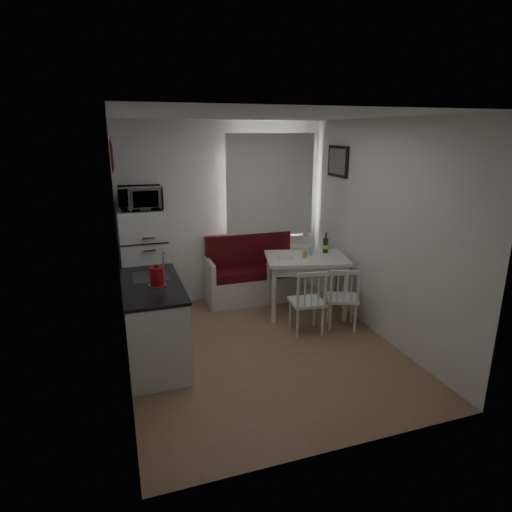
{
  "coord_description": "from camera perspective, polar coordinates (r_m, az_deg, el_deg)",
  "views": [
    {
      "loc": [
        -1.5,
        -4.24,
        2.45
      ],
      "look_at": [
        0.09,
        0.5,
        0.99
      ],
      "focal_mm": 30.0,
      "sensor_mm": 36.0,
      "label": 1
    }
  ],
  "objects": [
    {
      "name": "floor",
      "position": [
        5.12,
        0.89,
        -12.26
      ],
      "size": [
        3.0,
        3.5,
        0.02
      ],
      "primitive_type": "cube",
      "color": "#94734E",
      "rests_on": "ground"
    },
    {
      "name": "wall_back",
      "position": [
        6.28,
        -4.39,
        5.71
      ],
      "size": [
        3.0,
        0.02,
        2.6
      ],
      "primitive_type": "cube",
      "color": "white",
      "rests_on": "floor"
    },
    {
      "name": "fridge",
      "position": [
        5.9,
        -14.59,
        -1.04
      ],
      "size": [
        0.59,
        0.59,
        1.49
      ],
      "primitive_type": "cube",
      "color": "white",
      "rests_on": "floor"
    },
    {
      "name": "microwave",
      "position": [
        5.66,
        -15.2,
        7.47
      ],
      "size": [
        0.53,
        0.36,
        0.3
      ],
      "primitive_type": "imported",
      "color": "white",
      "rests_on": "fridge"
    },
    {
      "name": "plate",
      "position": [
        5.74,
        3.95,
        -0.22
      ],
      "size": [
        0.22,
        0.22,
        0.02
      ],
      "primitive_type": "cylinder",
      "color": "white",
      "rests_on": "dining_table"
    },
    {
      "name": "chair_left",
      "position": [
        5.27,
        7.21,
        -5.25
      ],
      "size": [
        0.44,
        0.42,
        0.46
      ],
      "rotation": [
        0.0,
        0.0,
        -0.11
      ],
      "color": "white",
      "rests_on": "floor"
    },
    {
      "name": "wall_right",
      "position": [
        5.32,
        16.39,
        3.16
      ],
      "size": [
        0.02,
        3.5,
        2.6
      ],
      "primitive_type": "cube",
      "color": "white",
      "rests_on": "floor"
    },
    {
      "name": "kitchen_counter",
      "position": [
        4.84,
        -13.41,
        -8.52
      ],
      "size": [
        0.62,
        1.32,
        1.16
      ],
      "color": "white",
      "rests_on": "floor"
    },
    {
      "name": "wall_front",
      "position": [
        3.13,
        11.75,
        -5.6
      ],
      "size": [
        3.0,
        0.02,
        2.6
      ],
      "primitive_type": "cube",
      "color": "white",
      "rests_on": "floor"
    },
    {
      "name": "drinking_glass_blue",
      "position": [
        5.9,
        7.26,
        0.59
      ],
      "size": [
        0.06,
        0.06,
        0.1
      ],
      "primitive_type": "cylinder",
      "color": "#87BEE6",
      "rests_on": "dining_table"
    },
    {
      "name": "dining_table",
      "position": [
        5.87,
        6.72,
        -0.95
      ],
      "size": [
        1.24,
        1.0,
        0.81
      ],
      "rotation": [
        0.0,
        0.0,
        -0.25
      ],
      "color": "white",
      "rests_on": "floor"
    },
    {
      "name": "picture_frame",
      "position": [
        6.13,
        10.84,
        12.29
      ],
      "size": [
        0.04,
        0.52,
        0.42
      ],
      "primitive_type": "cube",
      "color": "black",
      "rests_on": "wall_right"
    },
    {
      "name": "bench",
      "position": [
        6.41,
        -0.54,
        -3.05
      ],
      "size": [
        1.37,
        0.53,
        0.98
      ],
      "color": "white",
      "rests_on": "floor"
    },
    {
      "name": "ceiling",
      "position": [
        4.5,
        1.04,
        18.23
      ],
      "size": [
        3.0,
        3.5,
        0.02
      ],
      "primitive_type": "cube",
      "color": "white",
      "rests_on": "wall_back"
    },
    {
      "name": "window",
      "position": [
        6.41,
        1.76,
        8.9
      ],
      "size": [
        1.22,
        0.06,
        1.47
      ],
      "primitive_type": "cube",
      "color": "white",
      "rests_on": "wall_back"
    },
    {
      "name": "curtain",
      "position": [
        6.34,
        1.98,
        9.27
      ],
      "size": [
        1.35,
        0.02,
        1.5
      ],
      "primitive_type": "cube",
      "color": "white",
      "rests_on": "wall_back"
    },
    {
      "name": "wine_bottle",
      "position": [
        6.03,
        9.27,
        1.78
      ],
      "size": [
        0.07,
        0.07,
        0.29
      ],
      "primitive_type": null,
      "color": "#133C16",
      "rests_on": "dining_table"
    },
    {
      "name": "drinking_glass_orange",
      "position": [
        5.76,
        6.52,
        0.19
      ],
      "size": [
        0.06,
        0.06,
        0.1
      ],
      "primitive_type": "cylinder",
      "color": "gold",
      "rests_on": "dining_table"
    },
    {
      "name": "wall_sign",
      "position": [
        5.7,
        -18.63,
        12.47
      ],
      "size": [
        0.03,
        0.4,
        0.4
      ],
      "primitive_type": "cylinder",
      "rotation": [
        0.0,
        1.57,
        0.0
      ],
      "color": "#1A209E",
      "rests_on": "wall_left"
    },
    {
      "name": "chair_right",
      "position": [
        5.5,
        11.91,
        -4.74
      ],
      "size": [
        0.5,
        0.5,
        0.44
      ],
      "rotation": [
        0.0,
        0.0,
        -0.39
      ],
      "color": "white",
      "rests_on": "floor"
    },
    {
      "name": "wall_left",
      "position": [
        4.39,
        -17.83,
        0.34
      ],
      "size": [
        0.02,
        3.5,
        2.6
      ],
      "primitive_type": "cube",
      "color": "white",
      "rests_on": "floor"
    },
    {
      "name": "kettle",
      "position": [
        4.5,
        -13.08,
        -2.67
      ],
      "size": [
        0.18,
        0.18,
        0.24
      ],
      "primitive_type": "cylinder",
      "color": "#AB0D17",
      "rests_on": "kitchen_counter"
    }
  ]
}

